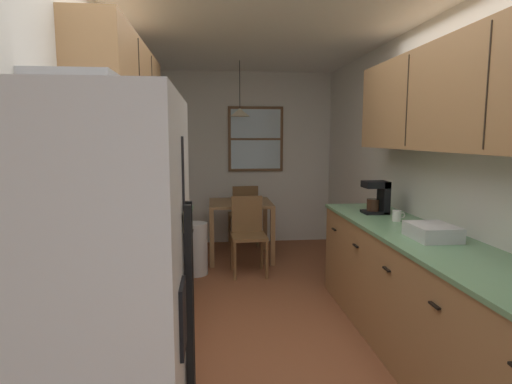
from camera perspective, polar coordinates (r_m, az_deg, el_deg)
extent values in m
plane|color=brown|center=(4.04, 1.51, -15.77)|extent=(12.00, 12.00, 0.00)
cube|color=silver|center=(3.80, -19.08, 2.22)|extent=(0.10, 9.00, 2.55)
cube|color=silver|center=(4.13, 20.51, 2.55)|extent=(0.10, 9.00, 2.55)
cube|color=silver|center=(6.36, -1.55, 4.59)|extent=(4.40, 0.10, 2.55)
cube|color=white|center=(3.85, 1.65, 22.45)|extent=(4.40, 9.00, 0.08)
cube|color=white|center=(1.67, -22.49, -18.95)|extent=(0.71, 0.81, 1.74)
cube|color=black|center=(1.63, -9.33, -21.15)|extent=(0.01, 0.01, 1.56)
cube|color=black|center=(1.60, -8.88, -21.84)|extent=(0.02, 0.02, 1.11)
cube|color=black|center=(1.67, -8.73, -20.49)|extent=(0.02, 0.02, 1.11)
cube|color=black|center=(1.37, -9.90, -16.42)|extent=(0.01, 0.15, 0.22)
cube|color=beige|center=(1.46, -9.71, -3.98)|extent=(0.01, 0.05, 0.07)
cube|color=black|center=(2.50, -17.98, -20.16)|extent=(0.62, 0.62, 0.90)
cube|color=black|center=(2.47, -10.28, -21.05)|extent=(0.01, 0.43, 0.30)
cube|color=silver|center=(2.38, -9.78, -16.60)|extent=(0.02, 0.50, 0.02)
cube|color=black|center=(2.33, -18.44, -10.06)|extent=(0.59, 0.59, 0.02)
cube|color=black|center=(2.38, -25.19, -7.76)|extent=(0.06, 0.62, 0.20)
cylinder|color=#2D2D2D|center=(2.23, -22.79, -10.61)|extent=(0.15, 0.15, 0.01)
cylinder|color=#2D2D2D|center=(2.48, -20.97, -8.71)|extent=(0.15, 0.15, 0.01)
cylinder|color=#2D2D2D|center=(2.17, -15.57, -10.83)|extent=(0.15, 0.15, 0.01)
cylinder|color=#2D2D2D|center=(2.43, -14.49, -8.82)|extent=(0.15, 0.15, 0.01)
cube|color=silver|center=(2.26, -22.31, 9.84)|extent=(0.38, 0.57, 0.36)
cube|color=black|center=(2.16, -17.71, 10.17)|extent=(0.01, 0.34, 0.23)
cube|color=#2D2D33|center=(2.40, -16.49, 9.91)|extent=(0.01, 0.11, 0.23)
cube|color=#A87A4C|center=(3.62, -14.06, -11.47)|extent=(0.60, 1.80, 0.87)
cube|color=#6B9E70|center=(3.50, -14.30, -4.48)|extent=(0.63, 1.82, 0.03)
cube|color=black|center=(2.93, -9.76, -10.41)|extent=(0.02, 0.10, 0.01)
cube|color=black|center=(3.51, -9.11, -7.41)|extent=(0.02, 0.10, 0.01)
cube|color=black|center=(4.09, -8.66, -5.25)|extent=(0.02, 0.10, 0.01)
cube|color=#A87A4C|center=(3.42, -17.38, 12.63)|extent=(0.32, 1.90, 0.74)
cube|color=#2D2319|center=(3.08, -15.50, 13.29)|extent=(0.01, 0.01, 0.68)
cube|color=#2D2319|center=(3.70, -13.87, 12.33)|extent=(0.01, 0.01, 0.68)
cube|color=#A87A4C|center=(3.26, 22.32, -13.95)|extent=(0.60, 3.13, 0.87)
cube|color=#6B9E70|center=(3.13, 22.73, -6.24)|extent=(0.63, 3.15, 0.03)
cube|color=black|center=(2.52, 23.08, -14.01)|extent=(0.02, 0.10, 0.01)
cube|color=black|center=(3.04, 17.31, -9.99)|extent=(0.02, 0.10, 0.01)
cube|color=black|center=(3.60, 13.38, -7.12)|extent=(0.02, 0.10, 0.01)
cube|color=black|center=(4.18, 10.55, -5.02)|extent=(0.02, 0.10, 0.01)
cube|color=#A87A4C|center=(3.09, 26.45, 11.73)|extent=(0.32, 2.83, 0.73)
cube|color=#2D2319|center=(2.61, 28.93, 12.50)|extent=(0.01, 0.01, 0.67)
cube|color=#2D2319|center=(3.42, 19.84, 11.57)|extent=(0.01, 0.01, 0.67)
cube|color=olive|center=(5.50, -2.15, -1.51)|extent=(0.81, 0.82, 0.03)
cube|color=olive|center=(5.19, -6.02, -6.34)|extent=(0.06, 0.06, 0.72)
cube|color=olive|center=(5.24, 2.29, -6.16)|extent=(0.06, 0.06, 0.72)
cube|color=olive|center=(5.93, -6.02, -4.59)|extent=(0.06, 0.06, 0.72)
cube|color=olive|center=(5.97, 1.24, -4.46)|extent=(0.06, 0.06, 0.72)
cube|color=brown|center=(4.88, -0.98, -6.09)|extent=(0.42, 0.42, 0.04)
cube|color=brown|center=(5.01, -1.25, -3.11)|extent=(0.37, 0.05, 0.45)
cylinder|color=brown|center=(4.80, 1.48, -9.24)|extent=(0.04, 0.04, 0.43)
cylinder|color=brown|center=(4.75, -2.91, -9.41)|extent=(0.04, 0.04, 0.43)
cylinder|color=brown|center=(5.14, 0.80, -8.09)|extent=(0.04, 0.04, 0.43)
cylinder|color=brown|center=(5.10, -3.29, -8.23)|extent=(0.04, 0.04, 0.43)
cube|color=brown|center=(6.23, -1.74, -3.12)|extent=(0.44, 0.44, 0.04)
cube|color=brown|center=(6.01, -1.45, -1.33)|extent=(0.37, 0.07, 0.45)
cylinder|color=brown|center=(6.42, -3.62, -4.94)|extent=(0.04, 0.04, 0.43)
cylinder|color=brown|center=(6.48, -0.42, -4.81)|extent=(0.04, 0.04, 0.43)
cylinder|color=brown|center=(6.07, -3.14, -5.66)|extent=(0.04, 0.04, 0.43)
cylinder|color=brown|center=(6.13, 0.24, -5.52)|extent=(0.04, 0.04, 0.43)
cylinder|color=black|center=(5.47, -2.23, 14.39)|extent=(0.01, 0.01, 0.59)
cone|color=beige|center=(5.44, -2.21, 10.76)|extent=(0.25, 0.25, 0.10)
sphere|color=white|center=(5.44, -2.21, 10.97)|extent=(0.06, 0.06, 0.06)
cube|color=brown|center=(6.30, -0.05, 7.20)|extent=(0.82, 0.04, 0.96)
cube|color=silver|center=(6.28, -0.04, 7.20)|extent=(0.74, 0.01, 0.88)
cube|color=brown|center=(6.28, -0.03, 7.20)|extent=(0.74, 0.02, 0.03)
cylinder|color=silver|center=(4.98, -8.27, -7.64)|extent=(0.29, 0.29, 0.61)
cylinder|color=#265999|center=(2.87, -16.19, -4.94)|extent=(0.12, 0.12, 0.19)
cylinder|color=white|center=(2.85, -16.26, -2.92)|extent=(0.12, 0.12, 0.02)
cube|color=white|center=(2.57, -9.24, -17.85)|extent=(0.02, 0.16, 0.24)
cube|color=black|center=(4.01, 15.83, -2.64)|extent=(0.22, 0.18, 0.02)
cube|color=black|center=(4.02, 16.96, -0.68)|extent=(0.06, 0.18, 0.30)
cube|color=black|center=(3.97, 15.96, 1.00)|extent=(0.22, 0.18, 0.06)
cylinder|color=#331E14|center=(3.99, 15.59, -1.70)|extent=(0.11, 0.11, 0.11)
cylinder|color=white|center=(3.68, 18.59, -3.09)|extent=(0.07, 0.07, 0.09)
torus|color=white|center=(3.70, 19.27, -2.99)|extent=(0.05, 0.01, 0.05)
cube|color=silver|center=(3.14, 22.83, -5.01)|extent=(0.28, 0.34, 0.10)
cylinder|color=#4C7299|center=(5.52, -0.99, -0.99)|extent=(0.19, 0.19, 0.06)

